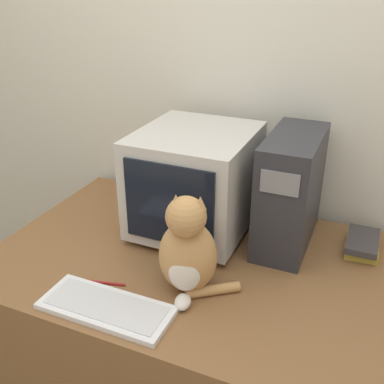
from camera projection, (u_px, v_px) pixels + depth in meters
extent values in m
cube|color=beige|center=(239.00, 97.00, 1.91)|extent=(7.00, 0.05, 2.50)
cube|color=brown|center=(188.00, 336.00, 1.83)|extent=(1.42, 0.96, 0.78)
cube|color=#BCB7AD|center=(195.00, 225.00, 1.84)|extent=(0.30, 0.28, 0.02)
cube|color=#BCB7AD|center=(195.00, 179.00, 1.75)|extent=(0.42, 0.47, 0.39)
cube|color=black|center=(169.00, 205.00, 1.56)|extent=(0.34, 0.01, 0.30)
cube|color=#28282D|center=(290.00, 191.00, 1.67)|extent=(0.18, 0.41, 0.43)
cube|color=slate|center=(280.00, 183.00, 1.45)|extent=(0.13, 0.01, 0.08)
cube|color=silver|center=(106.00, 308.00, 1.40)|extent=(0.42, 0.17, 0.02)
cube|color=silver|center=(106.00, 305.00, 1.39)|extent=(0.38, 0.13, 0.00)
ellipsoid|color=#B7844C|center=(188.00, 256.00, 1.44)|extent=(0.22, 0.20, 0.25)
ellipsoid|color=beige|center=(184.00, 272.00, 1.40)|extent=(0.11, 0.07, 0.14)
sphere|color=#B7844C|center=(186.00, 217.00, 1.34)|extent=(0.15, 0.15, 0.13)
cone|color=#B7844C|center=(176.00, 201.00, 1.33)|extent=(0.04, 0.04, 0.04)
cone|color=#B7844C|center=(200.00, 203.00, 1.32)|extent=(0.04, 0.04, 0.04)
ellipsoid|color=beige|center=(183.00, 302.00, 1.41)|extent=(0.07, 0.09, 0.04)
cylinder|color=#B7844C|center=(213.00, 290.00, 1.46)|extent=(0.16, 0.13, 0.03)
cube|color=gold|center=(361.00, 247.00, 1.69)|extent=(0.13, 0.17, 0.03)
cube|color=#383333|center=(362.00, 241.00, 1.67)|extent=(0.11, 0.20, 0.03)
cylinder|color=maroon|center=(103.00, 283.00, 1.52)|extent=(0.15, 0.04, 0.01)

